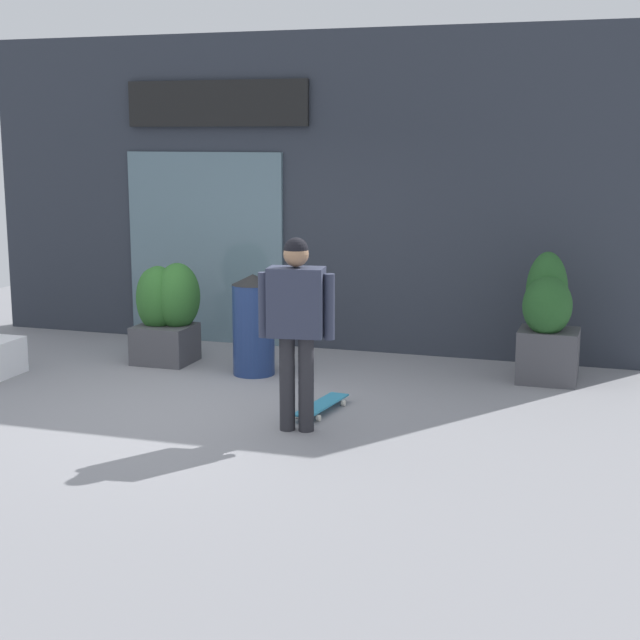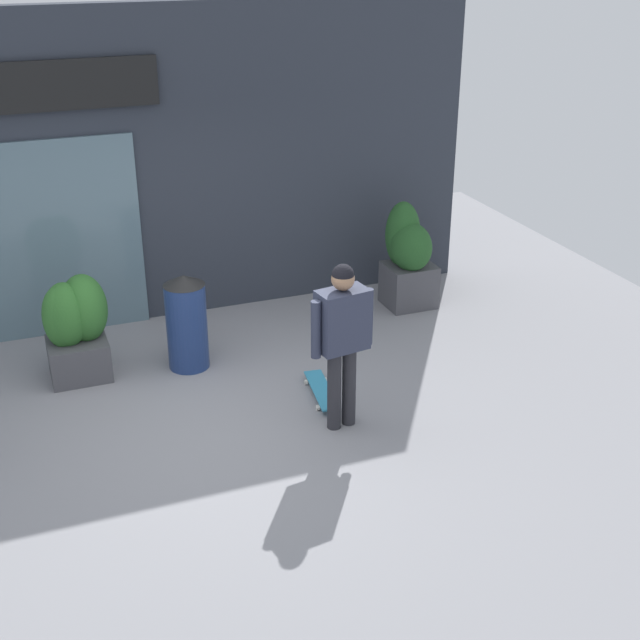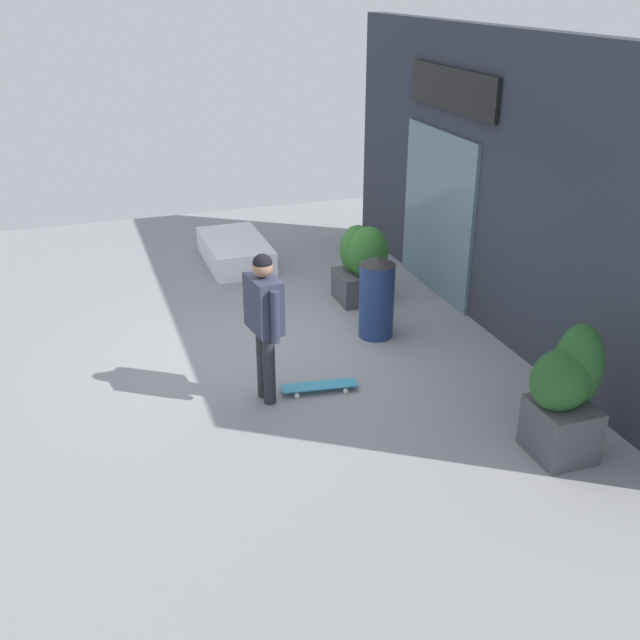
{
  "view_description": "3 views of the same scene",
  "coord_description": "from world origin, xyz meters",
  "px_view_note": "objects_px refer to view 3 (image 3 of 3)",
  "views": [
    {
      "loc": [
        3.65,
        -7.77,
        2.45
      ],
      "look_at": [
        1.08,
        0.17,
        0.84
      ],
      "focal_mm": 54.34,
      "sensor_mm": 36.0,
      "label": 1
    },
    {
      "loc": [
        -1.64,
        -6.83,
        4.31
      ],
      "look_at": [
        1.08,
        0.17,
        0.84
      ],
      "focal_mm": 48.28,
      "sensor_mm": 36.0,
      "label": 2
    },
    {
      "loc": [
        7.78,
        -2.12,
        4.08
      ],
      "look_at": [
        1.08,
        0.17,
        0.84
      ],
      "focal_mm": 42.27,
      "sensor_mm": 36.0,
      "label": 3
    }
  ],
  "objects_px": {
    "skateboarder": "(264,313)",
    "planter_box_right": "(566,392)",
    "skateboard": "(320,386)",
    "planter_box_left": "(360,260)",
    "trash_bin": "(377,296)"
  },
  "relations": [
    {
      "from": "skateboarder",
      "to": "planter_box_right",
      "type": "distance_m",
      "value": 2.98
    },
    {
      "from": "skateboarder",
      "to": "skateboard",
      "type": "xyz_separation_m",
      "value": [
        0.03,
        0.58,
        -0.93
      ]
    },
    {
      "from": "skateboard",
      "to": "planter_box_left",
      "type": "relative_size",
      "value": 0.78
    },
    {
      "from": "planter_box_left",
      "to": "planter_box_right",
      "type": "bearing_deg",
      "value": 5.95
    },
    {
      "from": "planter_box_left",
      "to": "planter_box_right",
      "type": "distance_m",
      "value": 4.02
    },
    {
      "from": "skateboarder",
      "to": "planter_box_right",
      "type": "relative_size",
      "value": 1.25
    },
    {
      "from": "planter_box_left",
      "to": "trash_bin",
      "type": "height_order",
      "value": "planter_box_left"
    },
    {
      "from": "skateboarder",
      "to": "trash_bin",
      "type": "bearing_deg",
      "value": 23.54
    },
    {
      "from": "trash_bin",
      "to": "skateboarder",
      "type": "bearing_deg",
      "value": -57.89
    },
    {
      "from": "skateboarder",
      "to": "skateboard",
      "type": "height_order",
      "value": "skateboarder"
    },
    {
      "from": "skateboarder",
      "to": "planter_box_right",
      "type": "xyz_separation_m",
      "value": [
        1.83,
        2.33,
        -0.35
      ]
    },
    {
      "from": "skateboard",
      "to": "skateboarder",
      "type": "bearing_deg",
      "value": -175.09
    },
    {
      "from": "planter_box_right",
      "to": "skateboard",
      "type": "bearing_deg",
      "value": -135.82
    },
    {
      "from": "skateboard",
      "to": "planter_box_left",
      "type": "height_order",
      "value": "planter_box_left"
    },
    {
      "from": "planter_box_left",
      "to": "trash_bin",
      "type": "distance_m",
      "value": 1.13
    }
  ]
}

